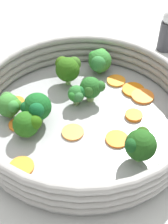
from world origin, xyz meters
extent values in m
plane|color=#B8BCBC|center=(0.00, 0.00, 0.00)|extent=(4.00, 4.00, 0.00)
cylinder|color=#939699|center=(0.00, 0.00, 0.01)|extent=(0.36, 0.36, 0.01)
torus|color=#999897|center=(0.00, 0.00, 0.02)|extent=(0.37, 0.37, 0.02)
torus|color=#999897|center=(0.00, 0.00, 0.04)|extent=(0.37, 0.37, 0.02)
torus|color=#999897|center=(0.00, 0.00, 0.05)|extent=(0.37, 0.37, 0.02)
torus|color=#999897|center=(0.00, 0.00, 0.07)|extent=(0.37, 0.37, 0.02)
cylinder|color=orange|center=(-0.12, 0.04, 0.02)|extent=(0.05, 0.05, 0.00)
cylinder|color=orange|center=(-0.01, -0.13, 0.02)|extent=(0.04, 0.04, 0.00)
cylinder|color=orange|center=(0.04, 0.06, 0.02)|extent=(0.05, 0.05, 0.00)
cylinder|color=orange|center=(0.04, -0.01, 0.02)|extent=(0.05, 0.05, 0.00)
cylinder|color=orange|center=(0.04, -0.11, 0.02)|extent=(0.04, 0.04, 0.01)
cylinder|color=orange|center=(0.13, -0.07, 0.02)|extent=(0.04, 0.04, 0.00)
cylinder|color=orange|center=(-0.10, 0.08, 0.02)|extent=(0.04, 0.04, 0.01)
cylinder|color=orange|center=(-0.02, 0.08, 0.02)|extent=(0.04, 0.04, 0.01)
cylinder|color=orange|center=(-0.08, 0.09, 0.02)|extent=(0.05, 0.05, 0.01)
cylinder|color=#638550|center=(-0.03, -0.02, 0.02)|extent=(0.01, 0.01, 0.02)
sphere|color=#26692A|center=(-0.03, -0.02, 0.04)|extent=(0.03, 0.03, 0.03)
sphere|color=#2C6933|center=(-0.02, -0.02, 0.04)|extent=(0.02, 0.02, 0.02)
sphere|color=#246E26|center=(-0.02, -0.03, 0.04)|extent=(0.02, 0.02, 0.02)
sphere|color=#1C692D|center=(-0.04, -0.01, 0.04)|extent=(0.02, 0.02, 0.02)
cylinder|color=#5E9543|center=(0.07, 0.10, 0.02)|extent=(0.01, 0.01, 0.02)
sphere|color=#1C4B16|center=(0.07, 0.10, 0.05)|extent=(0.05, 0.05, 0.05)
sphere|color=#134319|center=(0.08, 0.09, 0.06)|extent=(0.02, 0.02, 0.02)
sphere|color=#244311|center=(0.05, 0.10, 0.05)|extent=(0.02, 0.02, 0.02)
cylinder|color=#7BA460|center=(0.02, -0.07, 0.02)|extent=(0.01, 0.01, 0.02)
sphere|color=#14571F|center=(0.02, -0.07, 0.05)|extent=(0.05, 0.05, 0.05)
sphere|color=#0F5226|center=(0.04, -0.07, 0.06)|extent=(0.03, 0.03, 0.03)
sphere|color=#115022|center=(0.03, -0.09, 0.05)|extent=(0.02, 0.02, 0.02)
cylinder|color=#689146|center=(0.02, -0.13, 0.02)|extent=(0.01, 0.01, 0.01)
sphere|color=#34762D|center=(0.02, -0.13, 0.04)|extent=(0.04, 0.04, 0.04)
sphere|color=#3A6F32|center=(0.01, -0.13, 0.04)|extent=(0.02, 0.02, 0.02)
sphere|color=#367F35|center=(0.03, -0.12, 0.05)|extent=(0.02, 0.02, 0.02)
sphere|color=#387923|center=(0.02, -0.11, 0.04)|extent=(0.02, 0.02, 0.02)
cylinder|color=#5E9045|center=(-0.14, 0.00, 0.02)|extent=(0.01, 0.01, 0.02)
sphere|color=#307B2F|center=(-0.14, 0.00, 0.04)|extent=(0.05, 0.05, 0.05)
sphere|color=#2D7435|center=(-0.12, 0.00, 0.05)|extent=(0.03, 0.03, 0.03)
sphere|color=#2B822B|center=(-0.14, -0.01, 0.05)|extent=(0.02, 0.02, 0.02)
sphere|color=#338226|center=(-0.15, 0.00, 0.05)|extent=(0.02, 0.02, 0.02)
cylinder|color=#82B662|center=(-0.09, -0.05, 0.02)|extent=(0.01, 0.01, 0.02)
sphere|color=#285812|center=(-0.09, -0.05, 0.05)|extent=(0.05, 0.05, 0.05)
sphere|color=#305D1C|center=(-0.10, -0.04, 0.05)|extent=(0.03, 0.03, 0.03)
sphere|color=#2F5A11|center=(-0.10, -0.07, 0.05)|extent=(0.03, 0.03, 0.03)
cylinder|color=#85AB62|center=(-0.05, 0.00, 0.02)|extent=(0.01, 0.01, 0.02)
sphere|color=#205C20|center=(-0.05, 0.00, 0.04)|extent=(0.04, 0.04, 0.04)
sphere|color=#285F22|center=(-0.04, 0.00, 0.05)|extent=(0.02, 0.02, 0.02)
sphere|color=#265F25|center=(-0.05, 0.02, 0.05)|extent=(0.02, 0.02, 0.02)
cylinder|color=#7A9D54|center=(0.06, -0.08, 0.02)|extent=(0.01, 0.01, 0.01)
sphere|color=#205715|center=(0.06, -0.08, 0.04)|extent=(0.04, 0.04, 0.04)
sphere|color=#28580E|center=(0.06, -0.07, 0.04)|extent=(0.02, 0.02, 0.02)
sphere|color=#25560C|center=(0.06, -0.07, 0.05)|extent=(0.02, 0.02, 0.02)
cylinder|color=#333338|center=(-0.28, 0.13, 0.03)|extent=(0.04, 0.04, 0.07)
camera|label=1|loc=(0.38, 0.09, 0.40)|focal=50.00mm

